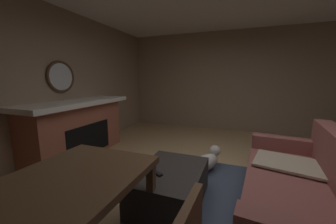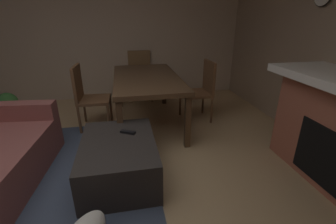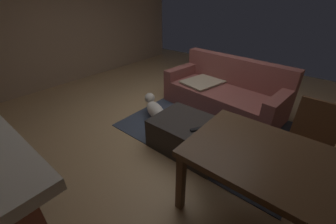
% 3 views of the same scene
% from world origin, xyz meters
% --- Properties ---
extents(floor, '(7.80, 7.80, 0.00)m').
position_xyz_m(floor, '(0.00, 0.00, 0.00)').
color(floor, tan).
extents(wall_back_fireplace_side, '(6.90, 0.12, 2.73)m').
position_xyz_m(wall_back_fireplace_side, '(0.00, -3.01, 1.37)').
color(wall_back_fireplace_side, '#9E846B').
rests_on(wall_back_fireplace_side, ground).
extents(wall_left, '(0.12, 6.43, 2.73)m').
position_xyz_m(wall_left, '(-3.25, 0.00, 1.37)').
color(wall_left, '#9E846B').
rests_on(wall_left, ground).
extents(area_rug, '(2.60, 2.00, 0.01)m').
position_xyz_m(area_rug, '(0.51, 0.15, 0.01)').
color(area_rug, '#3D475B').
rests_on(area_rug, ground).
extents(fireplace, '(2.12, 0.76, 1.06)m').
position_xyz_m(fireplace, '(-0.23, -2.64, 0.54)').
color(fireplace, '#9E5642').
rests_on(fireplace, ground).
extents(round_wall_mirror, '(0.59, 0.05, 0.59)m').
position_xyz_m(round_wall_mirror, '(-0.23, -2.92, 1.49)').
color(round_wall_mirror, '#4C331E').
extents(couch, '(2.18, 1.15, 0.91)m').
position_xyz_m(couch, '(0.34, 0.86, 0.31)').
color(couch, '#8C4C47').
rests_on(couch, ground).
extents(ottoman_coffee_table, '(1.00, 0.72, 0.42)m').
position_xyz_m(ottoman_coffee_table, '(0.51, -0.50, 0.21)').
color(ottoman_coffee_table, '#2D2826').
rests_on(ottoman_coffee_table, ground).
extents(tv_remote, '(0.12, 0.16, 0.02)m').
position_xyz_m(tv_remote, '(0.66, -0.60, 0.43)').
color(tv_remote, black).
rests_on(tv_remote, ottoman_coffee_table).
extents(dining_table, '(1.76, 0.93, 0.74)m').
position_xyz_m(dining_table, '(1.78, -0.93, 0.67)').
color(dining_table, '#513823').
rests_on(dining_table, ground).
extents(small_dog, '(0.62, 0.45, 0.33)m').
position_xyz_m(small_dog, '(-0.41, -0.22, 0.19)').
color(small_dog, silver).
rests_on(small_dog, ground).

